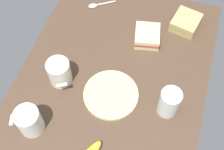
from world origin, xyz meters
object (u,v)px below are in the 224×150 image
Objects in this scene: coffee_mug_milky at (59,72)px; sandwich_side at (147,36)px; plate_of_food at (111,95)px; glass_of_milk at (169,103)px; sandwich_main at (186,22)px; coffee_mug_black at (29,121)px; spoon at (98,5)px.

coffee_mug_milky is 35.04cm from sandwich_side.
plate_of_food is 19.28cm from glass_of_milk.
glass_of_milk is at bearing 1.17° from sandwich_main.
glass_of_milk is (36.42, 0.74, 2.73)cm from sandwich_main.
sandwich_side is (10.71, -12.36, 0.00)cm from sandwich_main.
sandwich_main is at bearing 145.22° from coffee_mug_black.
spoon is (-10.79, -23.12, -1.82)cm from sandwich_side.
sandwich_main is at bearing 135.08° from coffee_mug_milky.
spoon is at bearing 177.21° from coffee_mug_black.
coffee_mug_black is 0.91× the size of glass_of_milk.
sandwich_main is at bearing 89.86° from spoon.
spoon is (-55.04, 2.68, -4.69)cm from coffee_mug_black.
plate_of_food is 1.78× the size of spoon.
sandwich_side is at bearing -49.10° from sandwich_main.
coffee_mug_milky is at bearing 173.92° from coffee_mug_black.
sandwich_side is 28.99cm from glass_of_milk.
sandwich_main is at bearing 153.99° from plate_of_food.
sandwich_main reaches higher than spoon.
sandwich_side is at bearing 137.03° from coffee_mug_milky.
spoon is (-36.36, 0.69, -4.52)cm from coffee_mug_milky.
sandwich_main is 1.18× the size of spoon.
glass_of_milk reaches higher than spoon.
plate_of_food is 40.96cm from spoon.
sandwich_main is 36.53cm from glass_of_milk.
glass_of_milk is (0.15, 36.91, 0.03)cm from coffee_mug_milky.
plate_of_food is at bearing -26.01° from sandwich_main.
sandwich_side is at bearing -152.99° from glass_of_milk.
coffee_mug_milky reaches higher than spoon.
plate_of_food is at bearing 25.21° from spoon.
spoon is at bearing -90.14° from sandwich_main.
sandwich_main is 35.53cm from spoon.
sandwich_main reaches higher than plate_of_food.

